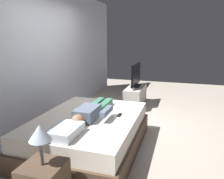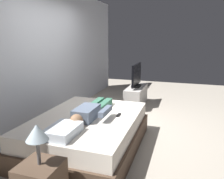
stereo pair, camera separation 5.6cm
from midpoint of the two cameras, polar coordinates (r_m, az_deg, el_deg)
ground_plane at (r=4.36m, az=3.42°, el=-10.27°), size 10.00×10.00×0.00m
back_wall at (r=5.02m, az=-13.44°, el=9.05°), size 6.40×0.10×2.80m
bed at (r=3.61m, az=-5.79°, el=-10.94°), size 2.09×1.56×0.54m
pillow at (r=2.88m, az=-11.89°, el=-10.33°), size 0.48×0.34×0.12m
person at (r=3.48m, az=-4.97°, el=-5.51°), size 1.26×0.46×0.18m
remote at (r=3.51m, az=2.16°, el=-6.55°), size 0.15×0.04×0.02m
tv_stand at (r=5.77m, az=6.44°, el=-1.75°), size 1.10×0.40×0.50m
tv at (r=5.66m, az=6.58°, el=3.49°), size 0.88×0.20×0.59m
lamp at (r=2.26m, az=-18.01°, el=-10.57°), size 0.22×0.22×0.42m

